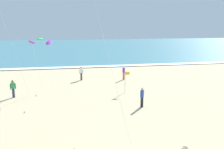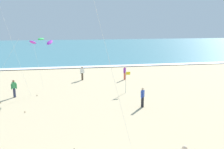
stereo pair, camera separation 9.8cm
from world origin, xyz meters
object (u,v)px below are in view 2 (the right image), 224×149
(bystander_white_top, at_px, (82,73))
(bystander_purple_top, at_px, (125,73))
(kite_arc_emerald_distant, at_px, (41,41))
(bystander_green_top, at_px, (14,89))
(lifeguard_flag, at_px, (126,80))
(bystander_blue_top, at_px, (143,97))

(bystander_white_top, bearing_deg, bystander_purple_top, -7.32)
(bystander_white_top, height_order, bystander_purple_top, same)
(kite_arc_emerald_distant, relative_size, bystander_purple_top, 3.23)
(bystander_purple_top, bearing_deg, kite_arc_emerald_distant, -159.65)
(kite_arc_emerald_distant, xyz_separation_m, bystander_purple_top, (8.83, 3.27, -4.01))
(bystander_green_top, height_order, lifeguard_flag, lifeguard_flag)
(bystander_green_top, bearing_deg, bystander_purple_top, 23.85)
(bystander_green_top, distance_m, bystander_purple_top, 12.26)
(bystander_purple_top, xyz_separation_m, lifeguard_flag, (-1.07, -5.35, 0.45))
(kite_arc_emerald_distant, bearing_deg, lifeguard_flag, -14.96)
(bystander_purple_top, bearing_deg, lifeguard_flag, -101.31)
(kite_arc_emerald_distant, height_order, bystander_blue_top, kite_arc_emerald_distant)
(bystander_purple_top, bearing_deg, bystander_blue_top, -94.33)
(bystander_green_top, height_order, bystander_purple_top, same)
(bystander_white_top, distance_m, bystander_purple_top, 4.94)
(bystander_green_top, xyz_separation_m, bystander_purple_top, (11.21, 4.96, 0.00))
(bystander_blue_top, distance_m, lifeguard_flag, 4.07)
(bystander_blue_top, relative_size, bystander_purple_top, 1.00)
(bystander_green_top, bearing_deg, kite_arc_emerald_distant, 35.21)
(bystander_green_top, relative_size, lifeguard_flag, 0.76)
(bystander_blue_top, distance_m, bystander_white_top, 10.84)
(kite_arc_emerald_distant, distance_m, bystander_purple_top, 10.23)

